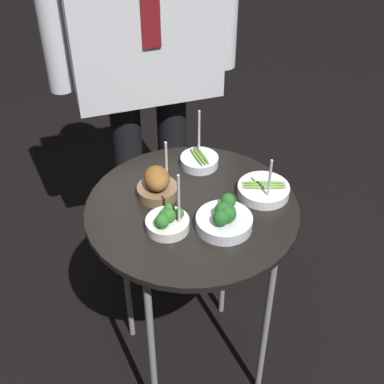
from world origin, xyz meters
TOP-DOWN VIEW (x-y plane):
  - ground_plane at (0.00, 0.00)m, footprint 8.00×8.00m
  - serving_cart at (0.00, 0.00)m, footprint 0.58×0.58m
  - bowl_broccoli_front_left at (0.05, -0.10)m, footprint 0.15×0.15m
  - bowl_asparagus_front_right at (0.08, 0.18)m, footprint 0.11×0.11m
  - bowl_roast_mid_right at (-0.07, 0.07)m, footprint 0.11×0.11m
  - bowl_asparagus_front_center at (0.20, -0.01)m, footprint 0.14×0.14m
  - bowl_broccoli_back_left at (-0.09, -0.06)m, footprint 0.11×0.11m
  - waiter_figure at (0.00, 0.48)m, footprint 0.60×0.23m

SIDE VIEW (x-z plane):
  - ground_plane at x=0.00m, z-range 0.00..0.00m
  - serving_cart at x=0.00m, z-range 0.29..0.99m
  - bowl_asparagus_front_center at x=0.20m, z-range 0.65..0.79m
  - bowl_asparagus_front_right at x=0.08m, z-range 0.64..0.80m
  - bowl_broccoli_back_left at x=-0.09m, z-range 0.64..0.82m
  - bowl_broccoli_front_left at x=0.05m, z-range 0.69..0.77m
  - bowl_roast_mid_right at x=-0.07m, z-range 0.66..0.82m
  - waiter_figure at x=0.00m, z-range 0.22..1.85m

